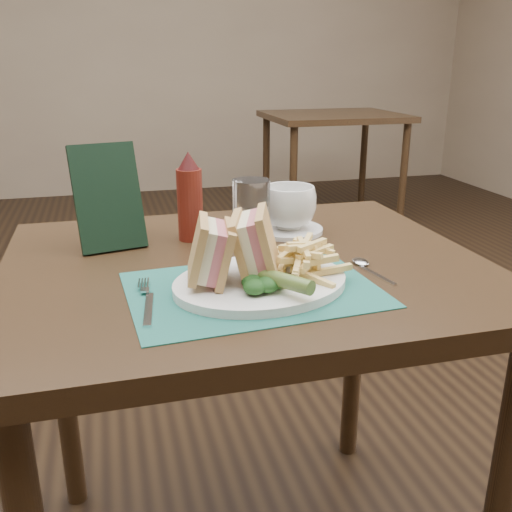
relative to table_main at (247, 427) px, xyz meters
The scene contains 18 objects.
floor 0.62m from the table_main, 90.00° to the left, with size 7.00×7.00×0.00m, color black.
wall_back 4.02m from the table_main, 90.00° to the left, with size 6.00×6.00×0.00m, color gray.
table_main is the anchor object (origin of this frame).
table_bg_right 3.02m from the table_main, 64.58° to the left, with size 0.90×0.75×0.75m, color black, non-canonical shape.
placemat 0.40m from the table_main, 99.21° to the right, with size 0.41×0.29×0.00m, color #1C5A50.
plate 0.41m from the table_main, 93.36° to the right, with size 0.30×0.24×0.01m, color white, non-canonical shape.
sandwich_half_a 0.48m from the table_main, 130.59° to the right, with size 0.06×0.11×0.10m, color tan, non-canonical shape.
sandwich_half_b 0.47m from the table_main, 105.82° to the right, with size 0.06×0.12×0.10m, color tan, non-canonical shape.
kale_garnish 0.45m from the table_main, 91.79° to the right, with size 0.11×0.08×0.03m, color #153A15, non-canonical shape.
pickle_spear 0.46m from the table_main, 88.40° to the right, with size 0.02×0.02×0.12m, color #465F24.
fries_pile 0.44m from the table_main, 59.82° to the right, with size 0.18×0.20×0.06m, color #ECCC76, non-canonical shape.
fork 0.46m from the table_main, 142.02° to the right, with size 0.03×0.17×0.01m, color silver, non-canonical shape.
spoon 0.45m from the table_main, 29.44° to the right, with size 0.03×0.15×0.01m, color silver, non-canonical shape.
saucer 0.43m from the table_main, 48.83° to the left, with size 0.15×0.15×0.01m, color white.
coffee_cup 0.48m from the table_main, 48.83° to the left, with size 0.12×0.12×0.09m, color white.
drinking_glass 0.46m from the table_main, 70.51° to the left, with size 0.08×0.08×0.13m, color white.
ketchup_bottle 0.50m from the table_main, 116.14° to the left, with size 0.05×0.05×0.19m, color #59170F, non-canonical shape.
check_presenter 0.56m from the table_main, 148.29° to the left, with size 0.13×0.01×0.21m, color black.
Camera 1 is at (-0.24, -1.49, 1.12)m, focal length 40.00 mm.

